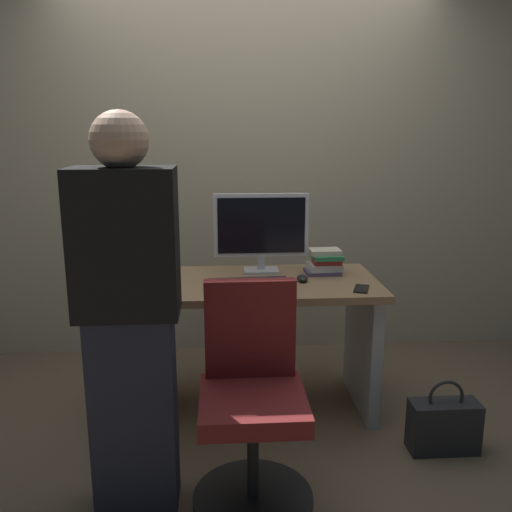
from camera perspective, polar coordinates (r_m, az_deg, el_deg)
name	(u,v)px	position (r m, az deg, el deg)	size (l,w,h in m)	color
ground_plane	(255,406)	(3.28, -0.06, -15.42)	(9.00, 9.00, 0.00)	brown
wall_back	(246,139)	(3.80, -1.02, 12.18)	(6.40, 0.10, 3.00)	tan
desk	(255,322)	(3.06, -0.06, -6.93)	(1.34, 0.68, 0.76)	#93704C
office_chair	(252,404)	(2.40, -0.41, -15.27)	(0.52, 0.52, 0.94)	black
person_at_desk	(129,317)	(2.23, -13.12, -6.22)	(0.40, 0.24, 1.64)	#262838
monitor	(261,228)	(3.11, 0.55, 2.90)	(0.54, 0.14, 0.46)	silver
keyboard	(248,282)	(2.92, -0.83, -2.72)	(0.43, 0.13, 0.02)	#262626
mouse	(302,278)	(2.98, 4.87, -2.33)	(0.06, 0.10, 0.03)	black
cup_near_keyboard	(169,282)	(2.82, -9.07, -2.73)	(0.07, 0.07, 0.09)	white
cup_by_monitor	(170,266)	(3.15, -8.99, -0.99)	(0.08, 0.08, 0.09)	white
book_stack	(325,262)	(3.13, 7.23, -0.65)	(0.21, 0.17, 0.14)	#594C72
cell_phone	(361,289)	(2.87, 10.96, -3.38)	(0.07, 0.14, 0.01)	black
handbag	(444,425)	(2.97, 19.05, -16.41)	(0.34, 0.14, 0.38)	#262628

